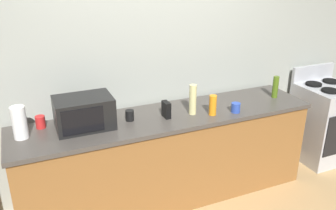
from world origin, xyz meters
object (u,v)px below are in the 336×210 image
Objects in this scene: cordless_phone at (166,110)px; mug_red at (40,122)px; bottle_olive_oil at (275,87)px; bottle_vinegar at (193,100)px; bottle_dish_soap at (213,105)px; stove_range at (324,122)px; mug_blue at (236,108)px; mug_black at (130,115)px; paper_towel_roll at (19,123)px; microwave at (84,113)px.

cordless_phone is 1.41× the size of mug_red.
bottle_olive_oil is 0.98m from bottle_vinegar.
bottle_olive_oil reaches higher than bottle_dish_soap.
mug_red is (-1.33, 0.25, -0.09)m from bottle_vinegar.
stove_range is 5.67× the size of bottle_dish_soap.
bottle_vinegar is at bearing 162.28° from mug_blue.
cordless_phone is at bearing -11.78° from mug_red.
mug_blue is (0.23, -0.03, -0.05)m from bottle_dish_soap.
mug_blue is (0.39, -0.13, -0.10)m from bottle_vinegar.
cordless_phone is 0.26m from bottle_vinegar.
cordless_phone is (-2.03, -0.04, 0.51)m from stove_range.
mug_black is (-0.97, 0.21, 0.00)m from mug_blue.
cordless_phone is 1.24m from bottle_olive_oil.
stove_range is at bearing -0.88° from paper_towel_roll.
microwave is 5.31× the size of mug_blue.
mug_black is (0.90, -0.02, -0.09)m from paper_towel_roll.
paper_towel_roll is 2.80× the size of mug_black.
mug_red is at bearing 166.82° from cordless_phone.
paper_towel_roll is at bearing 179.75° from microwave.
bottle_vinegar reaches higher than paper_towel_roll.
bottle_vinegar is 3.15× the size of mug_blue.
microwave reaches higher than cordless_phone.
mug_black is at bearing -1.49° from paper_towel_roll.
mug_blue is 1.00m from mug_black.
mug_blue is (0.65, -0.15, -0.03)m from cordless_phone.
paper_towel_roll is 1.66m from bottle_dish_soap.
bottle_vinegar reaches higher than microwave.
bottle_vinegar is at bearing -10.56° from mug_red.
paper_towel_roll reaches higher than stove_range.
bottle_olive_oil is at bearing -0.31° from cordless_phone.
mug_black is (-0.33, 0.07, -0.03)m from cordless_phone.
paper_towel_roll is (-3.27, 0.05, 0.57)m from stove_range.
bottle_dish_soap reaches higher than stove_range.
microwave reaches higher than bottle_dish_soap.
cordless_phone is 1.55× the size of mug_black.
stove_range reaches higher than mug_red.
bottle_dish_soap is at bearing -170.35° from bottle_olive_oil.
bottle_dish_soap is at bearing -29.95° from bottle_vinegar.
bottle_vinegar is at bearing 150.05° from bottle_dish_soap.
cordless_phone is at bearing 164.37° from bottle_dish_soap.
microwave and paper_towel_roll have the same top height.
microwave reaches higher than mug_blue.
microwave is at bearing 169.85° from bottle_dish_soap.
microwave is 1.39m from mug_blue.
bottle_dish_soap is (1.14, -0.20, -0.04)m from microwave.
mug_red reaches higher than mug_blue.
bottle_dish_soap is 1.53m from mug_red.
mug_blue is 0.85× the size of mug_red.
bottle_vinegar is (-0.16, 0.09, 0.05)m from bottle_dish_soap.
bottle_dish_soap is 0.19m from bottle_vinegar.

